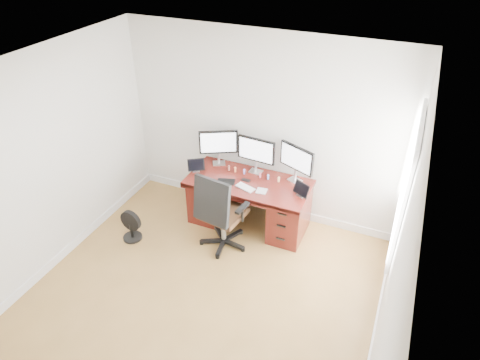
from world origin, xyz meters
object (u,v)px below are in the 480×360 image
at_px(office_chair, 221,224).
at_px(keyboard, 245,187).
at_px(floor_fan, 131,226).
at_px(monitor_center, 256,151).
at_px(desk, 249,201).

height_order(office_chair, keyboard, office_chair).
distance_m(floor_fan, monitor_center, 2.02).
xyz_separation_m(office_chair, monitor_center, (0.16, 0.85, 0.70)).
xyz_separation_m(desk, floor_fan, (-1.37, -0.97, -0.18)).
distance_m(desk, floor_fan, 1.69).
bearing_deg(monitor_center, desk, -85.40).
bearing_deg(office_chair, keyboard, 75.24).
relative_size(monitor_center, keyboard, 2.05).
bearing_deg(desk, monitor_center, 90.03).
bearing_deg(floor_fan, desk, 39.55).
xyz_separation_m(floor_fan, monitor_center, (1.37, 1.20, 0.87)).
relative_size(desk, keyboard, 6.31).
bearing_deg(office_chair, floor_fan, -154.94).
xyz_separation_m(office_chair, keyboard, (0.18, 0.41, 0.37)).
bearing_deg(floor_fan, monitor_center, 45.67).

